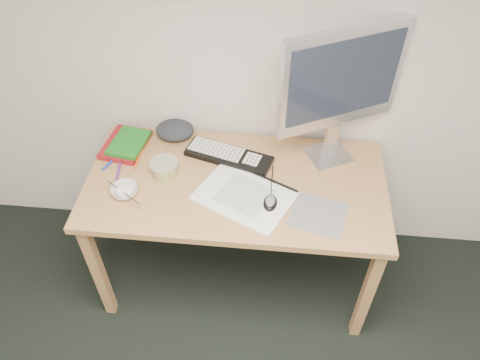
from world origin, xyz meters
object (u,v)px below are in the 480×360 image
object	(u,v)px
rice_bowl	(125,191)
sketchpad	(245,196)
desk	(236,194)
keyboard	(229,156)
monitor	(341,83)

from	to	relation	value
rice_bowl	sketchpad	bearing A→B (deg)	3.70
desk	sketchpad	size ratio (longest dim) A/B	3.41
sketchpad	keyboard	size ratio (longest dim) A/B	0.97
desk	keyboard	bearing A→B (deg)	107.63
monitor	rice_bowl	world-z (taller)	monitor
rice_bowl	monitor	bearing A→B (deg)	20.71
keyboard	monitor	xyz separation A→B (m)	(0.49, 0.07, 0.41)
sketchpad	keyboard	xyz separation A→B (m)	(-0.10, 0.25, 0.01)
sketchpad	desk	bearing A→B (deg)	145.33
keyboard	monitor	bearing A→B (deg)	24.22
rice_bowl	keyboard	bearing A→B (deg)	32.87
desk	keyboard	distance (m)	0.19
desk	rice_bowl	world-z (taller)	rice_bowl
sketchpad	keyboard	bearing A→B (deg)	138.10
keyboard	rice_bowl	bearing A→B (deg)	-130.59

